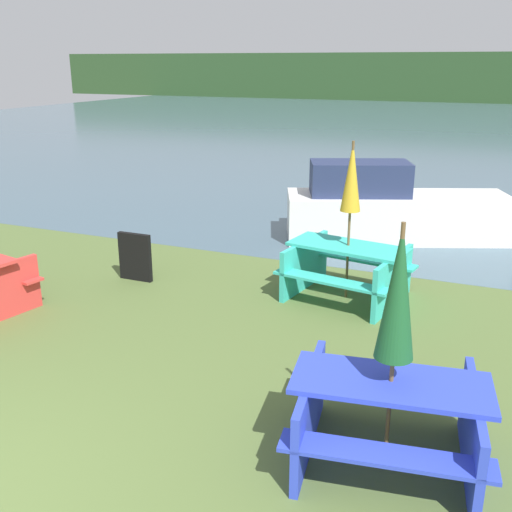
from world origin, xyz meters
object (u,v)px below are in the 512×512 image
(picnic_table_teal, at_px, (347,267))
(signboard, at_px, (135,257))
(picnic_table_blue, at_px, (389,413))
(umbrella_gold, at_px, (352,178))
(umbrella_darkgreen, at_px, (398,293))
(boat, at_px, (390,210))

(picnic_table_teal, bearing_deg, signboard, -170.00)
(picnic_table_blue, bearing_deg, umbrella_gold, 109.93)
(umbrella_darkgreen, bearing_deg, picnic_table_blue, 0.00)
(picnic_table_teal, distance_m, umbrella_darkgreen, 3.87)
(picnic_table_teal, bearing_deg, umbrella_darkgreen, -70.07)
(umbrella_gold, relative_size, umbrella_darkgreen, 1.07)
(signboard, bearing_deg, umbrella_darkgreen, -33.25)
(picnic_table_teal, height_order, signboard, picnic_table_teal)
(umbrella_darkgreen, bearing_deg, signboard, 146.75)
(picnic_table_teal, distance_m, signboard, 3.26)
(picnic_table_teal, relative_size, umbrella_darkgreen, 0.88)
(picnic_table_teal, xyz_separation_m, signboard, (-3.21, -0.57, -0.09))
(umbrella_gold, xyz_separation_m, signboard, (-3.21, -0.57, -1.36))
(umbrella_gold, xyz_separation_m, umbrella_darkgreen, (1.27, -3.50, -0.21))
(umbrella_gold, distance_m, umbrella_darkgreen, 3.73)
(picnic_table_blue, xyz_separation_m, signboard, (-4.47, 2.93, -0.08))
(picnic_table_blue, bearing_deg, signboard, 146.75)
(picnic_table_blue, relative_size, umbrella_darkgreen, 0.86)
(picnic_table_blue, relative_size, umbrella_gold, 0.81)
(picnic_table_blue, xyz_separation_m, boat, (-1.29, 6.77, 0.11))
(umbrella_darkgreen, bearing_deg, picnic_table_teal, 109.93)
(umbrella_darkgreen, distance_m, boat, 6.96)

